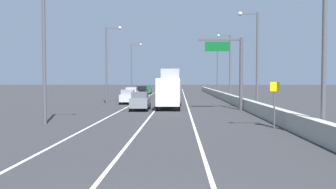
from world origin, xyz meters
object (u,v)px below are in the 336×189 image
(lamp_post_right_second, at_px, (255,54))
(car_black_2, at_px, (142,91))
(lamp_post_left_mid, at_px, (108,59))
(car_yellow_4, at_px, (176,89))
(car_gray_5, at_px, (140,101))
(lamp_post_left_near, at_px, (48,42))
(box_truck, at_px, (170,90))
(lamp_post_right_near, at_px, (320,28))
(car_white_3, at_px, (132,94))
(overhead_sign_gantry, at_px, (234,65))
(lamp_post_right_fourth, at_px, (216,67))
(speed_advisory_sign, at_px, (274,101))
(car_silver_1, at_px, (128,97))
(car_green_0, at_px, (147,90))
(lamp_post_right_third, at_px, (228,62))
(lamp_post_left_far, at_px, (133,66))

(lamp_post_right_second, xyz_separation_m, car_black_2, (-14.64, 28.56, -4.81))
(lamp_post_right_second, bearing_deg, lamp_post_left_mid, 150.51)
(car_yellow_4, xyz_separation_m, car_gray_5, (-3.23, -49.60, 0.01))
(lamp_post_left_near, xyz_separation_m, box_truck, (8.16, 14.66, -3.80))
(lamp_post_right_near, relative_size, lamp_post_left_near, 1.00)
(car_white_3, xyz_separation_m, box_truck, (5.99, -13.39, 1.01))
(overhead_sign_gantry, height_order, car_yellow_4, overhead_sign_gantry)
(lamp_post_right_second, bearing_deg, lamp_post_right_fourth, 90.30)
(speed_advisory_sign, relative_size, car_gray_5, 0.69)
(car_silver_1, relative_size, car_yellow_4, 1.07)
(car_black_2, bearing_deg, box_truck, -77.55)
(car_green_0, height_order, car_gray_5, car_gray_5)
(lamp_post_right_fourth, xyz_separation_m, lamp_post_left_near, (-16.81, -49.10, 0.00))
(lamp_post_left_mid, bearing_deg, car_silver_1, -1.99)
(lamp_post_right_third, relative_size, box_truck, 1.17)
(speed_advisory_sign, xyz_separation_m, car_yellow_4, (-6.92, 63.05, -0.83))
(lamp_post_right_near, xyz_separation_m, lamp_post_left_mid, (-16.58, 28.04, 0.00))
(car_green_0, height_order, car_silver_1, car_green_0)
(car_yellow_4, bearing_deg, lamp_post_right_third, -74.76)
(lamp_post_right_near, relative_size, car_black_2, 2.16)
(lamp_post_left_mid, relative_size, lamp_post_left_far, 1.00)
(overhead_sign_gantry, distance_m, car_green_0, 45.74)
(lamp_post_right_third, relative_size, car_yellow_4, 2.24)
(lamp_post_right_third, distance_m, car_green_0, 30.00)
(lamp_post_right_near, bearing_deg, box_truck, 111.93)
(car_silver_1, height_order, car_white_3, car_white_3)
(lamp_post_right_near, bearing_deg, car_black_2, 106.74)
(overhead_sign_gantry, relative_size, lamp_post_right_fourth, 0.74)
(lamp_post_right_near, bearing_deg, lamp_post_left_near, 159.99)
(lamp_post_right_second, bearing_deg, car_yellow_4, 99.90)
(lamp_post_right_fourth, relative_size, lamp_post_left_far, 1.00)
(lamp_post_left_near, height_order, car_yellow_4, lamp_post_left_near)
(lamp_post_right_fourth, height_order, car_silver_1, lamp_post_right_fourth)
(lamp_post_right_near, bearing_deg, lamp_post_left_far, 107.94)
(lamp_post_right_fourth, bearing_deg, lamp_post_right_second, -89.70)
(speed_advisory_sign, bearing_deg, car_yellow_4, 96.26)
(lamp_post_left_far, relative_size, car_black_2, 2.16)
(lamp_post_left_far, distance_m, car_black_2, 6.12)
(lamp_post_right_fourth, distance_m, car_silver_1, 31.08)
(lamp_post_right_fourth, bearing_deg, lamp_post_left_mid, -122.00)
(lamp_post_right_third, distance_m, car_black_2, 18.32)
(lamp_post_left_far, xyz_separation_m, car_silver_1, (2.23, -22.13, -4.89))
(car_black_2, bearing_deg, car_silver_1, -89.60)
(lamp_post_left_near, xyz_separation_m, car_black_2, (2.36, 40.92, -4.81))
(lamp_post_left_mid, relative_size, car_silver_1, 2.09)
(car_black_2, xyz_separation_m, car_gray_5, (2.85, -29.11, -0.06))
(overhead_sign_gantry, height_order, lamp_post_right_fourth, lamp_post_right_fourth)
(overhead_sign_gantry, xyz_separation_m, car_gray_5, (-9.70, -0.83, -3.78))
(lamp_post_left_mid, xyz_separation_m, box_truck, (8.26, -7.38, -3.80))
(lamp_post_right_near, bearing_deg, speed_advisory_sign, 104.34)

